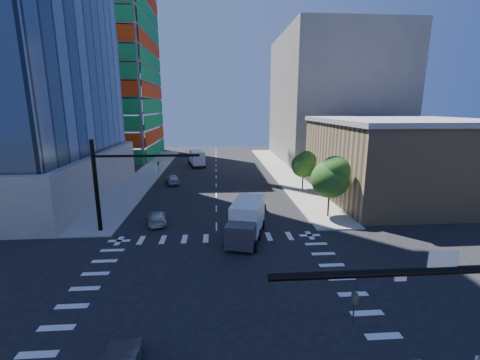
{
  "coord_description": "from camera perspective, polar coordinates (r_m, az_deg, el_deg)",
  "views": [
    {
      "loc": [
        0.14,
        -19.4,
        12.12
      ],
      "look_at": [
        2.16,
        8.0,
        5.83
      ],
      "focal_mm": 24.0,
      "sensor_mm": 36.0,
      "label": 1
    }
  ],
  "objects": [
    {
      "name": "construction_building",
      "position": [
        86.77,
        -24.25,
        20.11
      ],
      "size": [
        25.16,
        34.5,
        70.6
      ],
      "color": "gray",
      "rests_on": "ground"
    },
    {
      "name": "sidewalk_nw",
      "position": [
        61.91,
        -15.92,
        1.18
      ],
      "size": [
        5.0,
        60.0,
        0.15
      ],
      "primitive_type": "cube",
      "color": "gray",
      "rests_on": "ground"
    },
    {
      "name": "box_truck_far",
      "position": [
        67.59,
        -7.76,
        3.7
      ],
      "size": [
        3.97,
        6.72,
        3.3
      ],
      "rotation": [
        0.0,
        0.0,
        3.36
      ],
      "color": "black",
      "rests_on": "ground"
    },
    {
      "name": "ground",
      "position": [
        22.87,
        -4.15,
        -19.14
      ],
      "size": [
        160.0,
        160.0,
        0.0
      ],
      "primitive_type": "plane",
      "color": "black",
      "rests_on": "ground"
    },
    {
      "name": "tree_north",
      "position": [
        47.77,
        11.39,
        2.84
      ],
      "size": [
        3.54,
        3.52,
        5.78
      ],
      "color": "#382316",
      "rests_on": "sidewalk_ne"
    },
    {
      "name": "sidewalk_ne",
      "position": [
        61.85,
        7.39,
        1.56
      ],
      "size": [
        5.0,
        60.0,
        0.15
      ],
      "primitive_type": "cube",
      "color": "gray",
      "rests_on": "ground"
    },
    {
      "name": "box_truck_near",
      "position": [
        30.02,
        1.04,
        -7.78
      ],
      "size": [
        4.44,
        7.05,
        3.43
      ],
      "rotation": [
        0.0,
        0.0,
        -0.27
      ],
      "color": "black",
      "rests_on": "ground"
    },
    {
      "name": "car_sb_near",
      "position": [
        35.39,
        -14.53,
        -6.46
      ],
      "size": [
        2.62,
        4.69,
        1.28
      ],
      "primitive_type": "imported",
      "rotation": [
        0.0,
        0.0,
        3.34
      ],
      "color": "silver",
      "rests_on": "ground"
    },
    {
      "name": "car_nb_far",
      "position": [
        39.29,
        2.33,
        -3.96
      ],
      "size": [
        2.82,
        5.46,
        1.47
      ],
      "primitive_type": "imported",
      "rotation": [
        0.0,
        0.0,
        0.07
      ],
      "color": "black",
      "rests_on": "ground"
    },
    {
      "name": "tree_south",
      "position": [
        36.33,
        15.99,
        0.59
      ],
      "size": [
        4.16,
        4.16,
        6.82
      ],
      "color": "#382316",
      "rests_on": "sidewalk_ne"
    },
    {
      "name": "road_markings",
      "position": [
        22.87,
        -4.15,
        -19.13
      ],
      "size": [
        20.0,
        20.0,
        0.01
      ],
      "primitive_type": "cube",
      "color": "silver",
      "rests_on": "ground"
    },
    {
      "name": "bg_building_ne",
      "position": [
        79.12,
        16.1,
        13.77
      ],
      "size": [
        24.0,
        30.0,
        28.0
      ],
      "primitive_type": "cube",
      "color": "slate",
      "rests_on": "ground"
    },
    {
      "name": "car_sb_mid",
      "position": [
        52.59,
        -11.92,
        0.16
      ],
      "size": [
        2.96,
        4.9,
        1.56
      ],
      "primitive_type": "imported",
      "rotation": [
        0.0,
        0.0,
        3.4
      ],
      "color": "#ABAEB3",
      "rests_on": "ground"
    },
    {
      "name": "signal_mast_nw",
      "position": [
        33.19,
        -21.91,
        0.44
      ],
      "size": [
        10.2,
        0.4,
        9.0
      ],
      "color": "black",
      "rests_on": "sidewalk_nw"
    },
    {
      "name": "commercial_building",
      "position": [
        48.77,
        26.54,
        3.51
      ],
      "size": [
        20.5,
        22.5,
        10.6
      ],
      "color": "#8D7752",
      "rests_on": "ground"
    }
  ]
}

